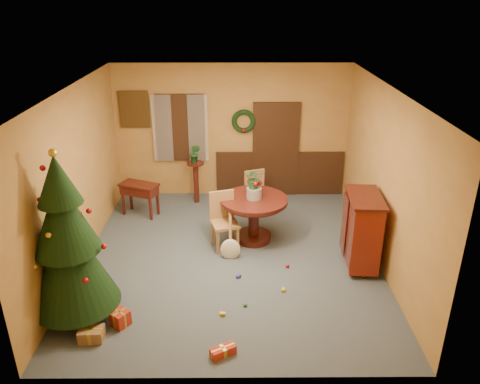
{
  "coord_description": "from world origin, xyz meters",
  "views": [
    {
      "loc": [
        0.11,
        -7.0,
        4.29
      ],
      "look_at": [
        0.16,
        0.4,
        1.06
      ],
      "focal_mm": 35.0,
      "sensor_mm": 36.0,
      "label": 1
    }
  ],
  "objects_px": {
    "dining_table": "(254,211)",
    "chair_near": "(224,218)",
    "writing_desk": "(139,191)",
    "sideboard": "(362,229)",
    "christmas_tree": "(68,242)"
  },
  "relations": [
    {
      "from": "dining_table",
      "to": "chair_near",
      "type": "distance_m",
      "value": 0.59
    },
    {
      "from": "christmas_tree",
      "to": "writing_desk",
      "type": "height_order",
      "value": "christmas_tree"
    },
    {
      "from": "dining_table",
      "to": "christmas_tree",
      "type": "distance_m",
      "value": 3.41
    },
    {
      "from": "writing_desk",
      "to": "chair_near",
      "type": "bearing_deg",
      "value": -36.47
    },
    {
      "from": "dining_table",
      "to": "christmas_tree",
      "type": "relative_size",
      "value": 0.49
    },
    {
      "from": "chair_near",
      "to": "sideboard",
      "type": "bearing_deg",
      "value": -16.12
    },
    {
      "from": "dining_table",
      "to": "sideboard",
      "type": "height_order",
      "value": "sideboard"
    },
    {
      "from": "sideboard",
      "to": "writing_desk",
      "type": "bearing_deg",
      "value": 154.19
    },
    {
      "from": "chair_near",
      "to": "writing_desk",
      "type": "relative_size",
      "value": 1.21
    },
    {
      "from": "christmas_tree",
      "to": "writing_desk",
      "type": "distance_m",
      "value": 3.32
    },
    {
      "from": "christmas_tree",
      "to": "sideboard",
      "type": "distance_m",
      "value": 4.52
    },
    {
      "from": "chair_near",
      "to": "sideboard",
      "type": "relative_size",
      "value": 0.81
    },
    {
      "from": "dining_table",
      "to": "christmas_tree",
      "type": "bearing_deg",
      "value": -139.73
    },
    {
      "from": "dining_table",
      "to": "chair_near",
      "type": "relative_size",
      "value": 1.19
    },
    {
      "from": "chair_near",
      "to": "writing_desk",
      "type": "xyz_separation_m",
      "value": [
        -1.74,
        1.28,
        -0.04
      ]
    }
  ]
}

